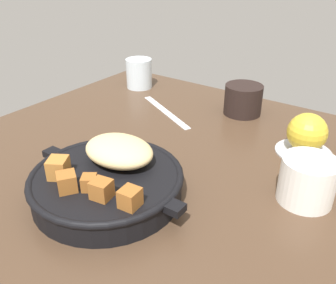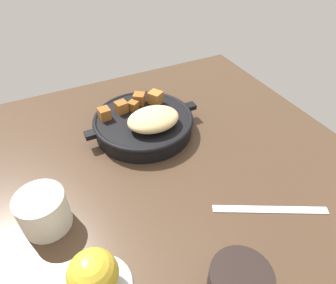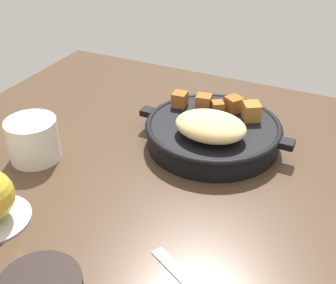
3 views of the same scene
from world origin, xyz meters
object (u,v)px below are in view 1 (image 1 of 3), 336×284
Objects in this scene: red_apple at (307,132)px; water_glass_short at (139,73)px; butter_knife at (166,111)px; coffee_mug_dark at (243,100)px; ceramic_mug_white at (307,181)px; cast_iron_skillet at (108,179)px.

water_glass_short is (-50.57, 10.60, -0.31)cm from red_apple.
red_apple is 34.06cm from butter_knife.
water_glass_short reaches higher than coffee_mug_dark.
ceramic_mug_white is (4.80, -15.30, -0.71)cm from red_apple.
coffee_mug_dark is 34.58cm from ceramic_mug_white.
cast_iron_skillet is at bearing -94.44° from coffee_mug_dark.
cast_iron_skillet is 38.90cm from red_apple.
ceramic_mug_white is 1.06× the size of water_glass_short.
cast_iron_skillet and water_glass_short have the same top height.
coffee_mug_dark is at bearing 85.56° from cast_iron_skillet.
cast_iron_skillet reaches higher than ceramic_mug_white.
water_glass_short is (-55.37, 25.90, 0.40)cm from ceramic_mug_white.
cast_iron_skillet and red_apple have the same top height.
cast_iron_skillet is at bearing -42.14° from butter_knife.
red_apple is at bearing 56.31° from cast_iron_skillet.
red_apple is 0.85× the size of coffee_mug_dark.
coffee_mug_dark is 1.10× the size of water_glass_short.
red_apple is 16.05cm from ceramic_mug_white.
coffee_mug_dark is at bearing 131.76° from ceramic_mug_white.
water_glass_short reaches higher than ceramic_mug_white.
water_glass_short is (-29.01, 42.95, 1.03)cm from cast_iron_skillet.
red_apple is at bearing -29.92° from coffee_mug_dark.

